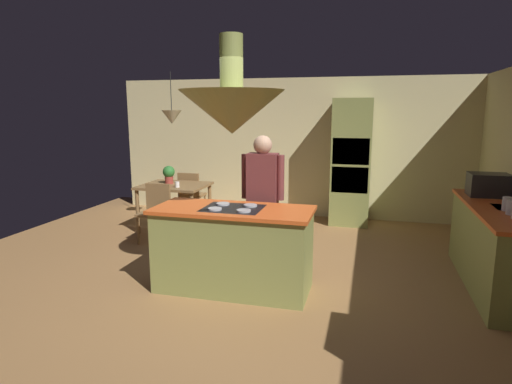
{
  "coord_description": "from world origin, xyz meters",
  "views": [
    {
      "loc": [
        1.41,
        -4.53,
        1.98
      ],
      "look_at": [
        0.1,
        0.4,
        1.0
      ],
      "focal_mm": 30.21,
      "sensor_mm": 36.0,
      "label": 1
    }
  ],
  "objects_px": {
    "chair_facing_island": "(155,208)",
    "microwave_on_counter": "(489,185)",
    "dining_table": "(174,191)",
    "canister_tea": "(508,204)",
    "oven_tower": "(351,162)",
    "person_at_island": "(263,194)",
    "kitchen_island": "(233,249)",
    "cup_on_table": "(177,185)",
    "chair_by_back_wall": "(191,192)",
    "potted_plant_on_table": "(169,174)"
  },
  "relations": [
    {
      "from": "oven_tower",
      "to": "cup_on_table",
      "type": "relative_size",
      "value": 24.09
    },
    {
      "from": "dining_table",
      "to": "person_at_island",
      "type": "height_order",
      "value": "person_at_island"
    },
    {
      "from": "potted_plant_on_table",
      "to": "canister_tea",
      "type": "xyz_separation_m",
      "value": [
        4.67,
        -1.55,
        0.07
      ]
    },
    {
      "from": "microwave_on_counter",
      "to": "kitchen_island",
      "type": "bearing_deg",
      "value": -153.1
    },
    {
      "from": "dining_table",
      "to": "canister_tea",
      "type": "distance_m",
      "value": 4.79
    },
    {
      "from": "kitchen_island",
      "to": "cup_on_table",
      "type": "bearing_deg",
      "value": 129.38
    },
    {
      "from": "person_at_island",
      "to": "chair_by_back_wall",
      "type": "height_order",
      "value": "person_at_island"
    },
    {
      "from": "oven_tower",
      "to": "person_at_island",
      "type": "relative_size",
      "value": 1.29
    },
    {
      "from": "kitchen_island",
      "to": "microwave_on_counter",
      "type": "relative_size",
      "value": 3.77
    },
    {
      "from": "chair_facing_island",
      "to": "microwave_on_counter",
      "type": "distance_m",
      "value": 4.57
    },
    {
      "from": "oven_tower",
      "to": "potted_plant_on_table",
      "type": "xyz_separation_m",
      "value": [
        -2.93,
        -1.07,
        -0.16
      ]
    },
    {
      "from": "cup_on_table",
      "to": "chair_by_back_wall",
      "type": "bearing_deg",
      "value": 100.18
    },
    {
      "from": "kitchen_island",
      "to": "cup_on_table",
      "type": "height_order",
      "value": "kitchen_island"
    },
    {
      "from": "canister_tea",
      "to": "oven_tower",
      "type": "bearing_deg",
      "value": 123.62
    },
    {
      "from": "oven_tower",
      "to": "person_at_island",
      "type": "bearing_deg",
      "value": -109.77
    },
    {
      "from": "chair_by_back_wall",
      "to": "chair_facing_island",
      "type": "bearing_deg",
      "value": 90.0
    },
    {
      "from": "chair_by_back_wall",
      "to": "potted_plant_on_table",
      "type": "height_order",
      "value": "potted_plant_on_table"
    },
    {
      "from": "dining_table",
      "to": "cup_on_table",
      "type": "bearing_deg",
      "value": -54.43
    },
    {
      "from": "chair_by_back_wall",
      "to": "microwave_on_counter",
      "type": "bearing_deg",
      "value": 163.66
    },
    {
      "from": "cup_on_table",
      "to": "microwave_on_counter",
      "type": "xyz_separation_m",
      "value": [
        4.38,
        -0.43,
        0.26
      ]
    },
    {
      "from": "dining_table",
      "to": "chair_facing_island",
      "type": "bearing_deg",
      "value": -90.0
    },
    {
      "from": "potted_plant_on_table",
      "to": "person_at_island",
      "type": "bearing_deg",
      "value": -37.26
    },
    {
      "from": "kitchen_island",
      "to": "potted_plant_on_table",
      "type": "height_order",
      "value": "potted_plant_on_table"
    },
    {
      "from": "chair_by_back_wall",
      "to": "potted_plant_on_table",
      "type": "distance_m",
      "value": 0.75
    },
    {
      "from": "kitchen_island",
      "to": "cup_on_table",
      "type": "xyz_separation_m",
      "value": [
        -1.54,
        1.87,
        0.34
      ]
    },
    {
      "from": "dining_table",
      "to": "person_at_island",
      "type": "relative_size",
      "value": 0.63
    },
    {
      "from": "dining_table",
      "to": "chair_facing_island",
      "type": "distance_m",
      "value": 0.69
    },
    {
      "from": "canister_tea",
      "to": "microwave_on_counter",
      "type": "bearing_deg",
      "value": 90.0
    },
    {
      "from": "person_at_island",
      "to": "potted_plant_on_table",
      "type": "xyz_separation_m",
      "value": [
        -2.0,
        1.52,
        -0.04
      ]
    },
    {
      "from": "person_at_island",
      "to": "dining_table",
      "type": "bearing_deg",
      "value": 142.27
    },
    {
      "from": "person_at_island",
      "to": "canister_tea",
      "type": "relative_size",
      "value": 11.53
    },
    {
      "from": "person_at_island",
      "to": "oven_tower",
      "type": "bearing_deg",
      "value": 70.23
    },
    {
      "from": "chair_facing_island",
      "to": "microwave_on_counter",
      "type": "bearing_deg",
      "value": 0.16
    },
    {
      "from": "kitchen_island",
      "to": "chair_facing_island",
      "type": "relative_size",
      "value": 1.99
    },
    {
      "from": "dining_table",
      "to": "microwave_on_counter",
      "type": "distance_m",
      "value": 4.61
    },
    {
      "from": "potted_plant_on_table",
      "to": "oven_tower",
      "type": "bearing_deg",
      "value": 20.12
    },
    {
      "from": "oven_tower",
      "to": "canister_tea",
      "type": "height_order",
      "value": "oven_tower"
    },
    {
      "from": "dining_table",
      "to": "cup_on_table",
      "type": "xyz_separation_m",
      "value": [
        0.16,
        -0.23,
        0.15
      ]
    },
    {
      "from": "kitchen_island",
      "to": "oven_tower",
      "type": "relative_size",
      "value": 0.8
    },
    {
      "from": "kitchen_island",
      "to": "oven_tower",
      "type": "xyz_separation_m",
      "value": [
        1.1,
        3.24,
        0.61
      ]
    },
    {
      "from": "chair_by_back_wall",
      "to": "microwave_on_counter",
      "type": "relative_size",
      "value": 1.89
    },
    {
      "from": "person_at_island",
      "to": "chair_facing_island",
      "type": "bearing_deg",
      "value": 157.49
    },
    {
      "from": "chair_by_back_wall",
      "to": "canister_tea",
      "type": "height_order",
      "value": "canister_tea"
    },
    {
      "from": "person_at_island",
      "to": "microwave_on_counter",
      "type": "relative_size",
      "value": 3.65
    },
    {
      "from": "potted_plant_on_table",
      "to": "canister_tea",
      "type": "relative_size",
      "value": 2.06
    },
    {
      "from": "chair_facing_island",
      "to": "microwave_on_counter",
      "type": "xyz_separation_m",
      "value": [
        4.54,
        0.01,
        0.56
      ]
    },
    {
      "from": "dining_table",
      "to": "canister_tea",
      "type": "height_order",
      "value": "canister_tea"
    },
    {
      "from": "kitchen_island",
      "to": "oven_tower",
      "type": "distance_m",
      "value": 3.48
    },
    {
      "from": "kitchen_island",
      "to": "person_at_island",
      "type": "bearing_deg",
      "value": 75.48
    },
    {
      "from": "chair_by_back_wall",
      "to": "cup_on_table",
      "type": "bearing_deg",
      "value": 100.18
    }
  ]
}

